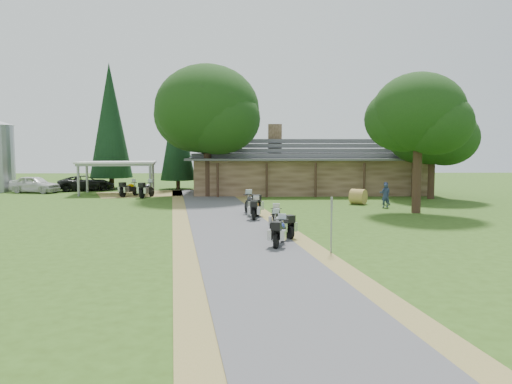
{
  "coord_description": "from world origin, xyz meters",
  "views": [
    {
      "loc": [
        0.01,
        -21.0,
        4.0
      ],
      "look_at": [
        0.76,
        6.32,
        1.6
      ],
      "focal_mm": 35.0,
      "sensor_mm": 36.0,
      "label": 1
    }
  ],
  "objects_px": {
    "motorcycle_row_e": "(252,203)",
    "motorcycle_carport_b": "(147,189)",
    "car_white_sedan": "(35,182)",
    "motorcycle_row_b": "(282,224)",
    "car_dark_suv": "(86,179)",
    "motorcycle_row_a": "(280,231)",
    "lodge": "(309,165)",
    "carport": "(118,178)",
    "motorcycle_row_c": "(276,218)",
    "motorcycle_row_d": "(255,208)",
    "motorcycle_carport_a": "(129,188)",
    "hay_bale": "(358,197)"
  },
  "relations": [
    {
      "from": "carport",
      "to": "car_dark_suv",
      "type": "distance_m",
      "value": 5.12
    },
    {
      "from": "motorcycle_row_a",
      "to": "motorcycle_row_b",
      "type": "bearing_deg",
      "value": 8.91
    },
    {
      "from": "motorcycle_carport_a",
      "to": "motorcycle_carport_b",
      "type": "bearing_deg",
      "value": -91.87
    },
    {
      "from": "car_white_sedan",
      "to": "motorcycle_row_a",
      "type": "bearing_deg",
      "value": -125.05
    },
    {
      "from": "lodge",
      "to": "motorcycle_row_d",
      "type": "xyz_separation_m",
      "value": [
        -5.26,
        -16.94,
        -1.83
      ]
    },
    {
      "from": "car_white_sedan",
      "to": "motorcycle_row_b",
      "type": "height_order",
      "value": "car_white_sedan"
    },
    {
      "from": "car_dark_suv",
      "to": "motorcycle_carport_b",
      "type": "height_order",
      "value": "car_dark_suv"
    },
    {
      "from": "motorcycle_row_a",
      "to": "motorcycle_carport_a",
      "type": "xyz_separation_m",
      "value": [
        -10.97,
        21.44,
        0.08
      ]
    },
    {
      "from": "motorcycle_row_d",
      "to": "motorcycle_row_e",
      "type": "distance_m",
      "value": 1.65
    },
    {
      "from": "carport",
      "to": "motorcycle_row_b",
      "type": "bearing_deg",
      "value": -66.27
    },
    {
      "from": "car_dark_suv",
      "to": "lodge",
      "type": "bearing_deg",
      "value": -117.65
    },
    {
      "from": "lodge",
      "to": "car_white_sedan",
      "type": "height_order",
      "value": "lodge"
    },
    {
      "from": "motorcycle_row_c",
      "to": "motorcycle_carport_b",
      "type": "height_order",
      "value": "motorcycle_carport_b"
    },
    {
      "from": "car_dark_suv",
      "to": "motorcycle_row_d",
      "type": "height_order",
      "value": "car_dark_suv"
    },
    {
      "from": "lodge",
      "to": "car_dark_suv",
      "type": "relative_size",
      "value": 3.82
    },
    {
      "from": "motorcycle_row_b",
      "to": "motorcycle_row_e",
      "type": "distance_m",
      "value": 7.53
    },
    {
      "from": "carport",
      "to": "car_white_sedan",
      "type": "xyz_separation_m",
      "value": [
        -7.71,
        1.12,
        -0.46
      ]
    },
    {
      "from": "car_dark_suv",
      "to": "motorcycle_row_e",
      "type": "height_order",
      "value": "car_dark_suv"
    },
    {
      "from": "motorcycle_row_c",
      "to": "hay_bale",
      "type": "distance_m",
      "value": 12.99
    },
    {
      "from": "car_white_sedan",
      "to": "hay_bale",
      "type": "distance_m",
      "value": 28.8
    },
    {
      "from": "car_dark_suv",
      "to": "motorcycle_row_d",
      "type": "distance_m",
      "value": 24.95
    },
    {
      "from": "car_white_sedan",
      "to": "motorcycle_carport_a",
      "type": "bearing_deg",
      "value": -95.35
    },
    {
      "from": "motorcycle_row_b",
      "to": "motorcycle_row_c",
      "type": "bearing_deg",
      "value": -22.18
    },
    {
      "from": "car_dark_suv",
      "to": "hay_bale",
      "type": "bearing_deg",
      "value": -138.57
    },
    {
      "from": "car_white_sedan",
      "to": "motorcycle_row_a",
      "type": "height_order",
      "value": "car_white_sedan"
    },
    {
      "from": "lodge",
      "to": "motorcycle_row_b",
      "type": "distance_m",
      "value": 23.2
    },
    {
      "from": "car_dark_suv",
      "to": "motorcycle_row_d",
      "type": "relative_size",
      "value": 3.08
    },
    {
      "from": "lodge",
      "to": "car_dark_suv",
      "type": "xyz_separation_m",
      "value": [
        -20.81,
        2.57,
        -1.38
      ]
    },
    {
      "from": "car_white_sedan",
      "to": "motorcycle_row_b",
      "type": "xyz_separation_m",
      "value": [
        20.49,
        -23.03,
        -0.36
      ]
    },
    {
      "from": "car_dark_suv",
      "to": "motorcycle_row_e",
      "type": "bearing_deg",
      "value": -159.88
    },
    {
      "from": "motorcycle_row_b",
      "to": "motorcycle_row_e",
      "type": "bearing_deg",
      "value": -16.67
    },
    {
      "from": "hay_bale",
      "to": "motorcycle_row_a",
      "type": "bearing_deg",
      "value": -114.16
    },
    {
      "from": "hay_bale",
      "to": "car_white_sedan",
      "type": "bearing_deg",
      "value": 159.69
    },
    {
      "from": "car_dark_suv",
      "to": "motorcycle_row_a",
      "type": "height_order",
      "value": "car_dark_suv"
    },
    {
      "from": "motorcycle_carport_a",
      "to": "hay_bale",
      "type": "distance_m",
      "value": 18.84
    },
    {
      "from": "motorcycle_row_e",
      "to": "motorcycle_carport_b",
      "type": "bearing_deg",
      "value": 19.66
    },
    {
      "from": "motorcycle_row_b",
      "to": "motorcycle_row_d",
      "type": "xyz_separation_m",
      "value": [
        -1.04,
        5.8,
        0.02
      ]
    },
    {
      "from": "lodge",
      "to": "motorcycle_row_e",
      "type": "xyz_separation_m",
      "value": [
        -5.42,
        -15.31,
        -1.72
      ]
    },
    {
      "from": "motorcycle_row_c",
      "to": "motorcycle_carport_b",
      "type": "relative_size",
      "value": 0.86
    },
    {
      "from": "motorcycle_row_e",
      "to": "motorcycle_row_a",
      "type": "bearing_deg",
      "value": 168.25
    },
    {
      "from": "motorcycle_row_d",
      "to": "motorcycle_row_e",
      "type": "bearing_deg",
      "value": 13.36
    },
    {
      "from": "car_white_sedan",
      "to": "motorcycle_carport_b",
      "type": "xyz_separation_m",
      "value": [
        10.92,
        -4.6,
        -0.25
      ]
    },
    {
      "from": "car_white_sedan",
      "to": "motorcycle_carport_a",
      "type": "relative_size",
      "value": 2.85
    },
    {
      "from": "motorcycle_carport_b",
      "to": "motorcycle_row_c",
      "type": "bearing_deg",
      "value": -133.4
    },
    {
      "from": "lodge",
      "to": "motorcycle_row_b",
      "type": "height_order",
      "value": "lodge"
    },
    {
      "from": "motorcycle_row_d",
      "to": "carport",
      "type": "bearing_deg",
      "value": 43.73
    },
    {
      "from": "carport",
      "to": "motorcycle_row_b",
      "type": "height_order",
      "value": "carport"
    },
    {
      "from": "carport",
      "to": "car_white_sedan",
      "type": "height_order",
      "value": "carport"
    },
    {
      "from": "carport",
      "to": "car_dark_suv",
      "type": "relative_size",
      "value": 1.17
    },
    {
      "from": "carport",
      "to": "hay_bale",
      "type": "xyz_separation_m",
      "value": [
        19.3,
        -8.88,
        -0.87
      ]
    }
  ]
}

